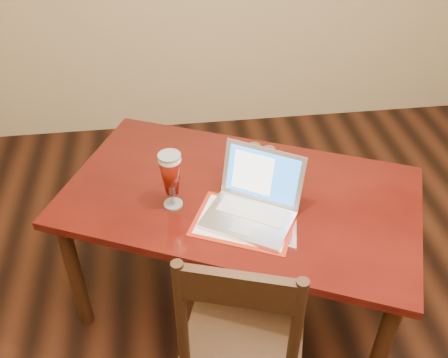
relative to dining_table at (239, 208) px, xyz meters
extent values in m
cube|color=#480E09|center=(0.01, 0.01, 0.06)|extent=(1.81, 1.47, 0.04)
cylinder|color=black|center=(-0.79, -0.03, -0.31)|extent=(0.07, 0.07, 0.70)
cylinder|color=black|center=(0.50, -0.62, -0.31)|extent=(0.07, 0.07, 0.70)
cylinder|color=black|center=(-0.49, 0.64, -0.31)|extent=(0.07, 0.07, 0.70)
cylinder|color=black|center=(0.81, 0.04, -0.31)|extent=(0.07, 0.07, 0.70)
cube|color=#A01F0E|center=(-0.01, -0.18, 0.08)|extent=(0.50, 0.44, 0.00)
cube|color=white|center=(-0.01, -0.18, 0.08)|extent=(0.45, 0.39, 0.00)
cube|color=silver|center=(0.01, -0.18, 0.09)|extent=(0.44, 0.40, 0.02)
cube|color=silver|center=(0.04, -0.14, 0.10)|extent=(0.31, 0.25, 0.00)
cube|color=silver|center=(-0.03, -0.24, 0.10)|extent=(0.11, 0.10, 0.00)
cube|color=silver|center=(0.09, -0.05, 0.22)|extent=(0.34, 0.25, 0.24)
cube|color=blue|center=(0.09, -0.05, 0.22)|extent=(0.30, 0.22, 0.20)
cube|color=white|center=(0.05, -0.03, 0.22)|extent=(0.18, 0.13, 0.17)
cylinder|color=silver|center=(-0.30, -0.03, 0.08)|extent=(0.08, 0.08, 0.01)
cylinder|color=silver|center=(-0.30, -0.03, 0.12)|extent=(0.01, 0.01, 0.06)
cylinder|color=silver|center=(-0.30, -0.03, 0.33)|extent=(0.10, 0.10, 0.02)
cylinder|color=silver|center=(-0.30, -0.03, 0.35)|extent=(0.10, 0.10, 0.01)
cylinder|color=silver|center=(0.13, 0.32, 0.10)|extent=(0.06, 0.06, 0.04)
cylinder|color=silver|center=(0.20, 0.29, 0.10)|extent=(0.06, 0.06, 0.04)
cube|color=black|center=(-0.07, -0.58, -0.19)|extent=(0.57, 0.56, 0.04)
cylinder|color=black|center=(-0.19, -0.36, -0.44)|extent=(0.04, 0.04, 0.45)
cylinder|color=black|center=(0.16, -0.47, -0.44)|extent=(0.04, 0.04, 0.45)
cylinder|color=black|center=(-0.30, -0.69, 0.13)|extent=(0.04, 0.04, 0.59)
cylinder|color=black|center=(0.05, -0.81, 0.13)|extent=(0.04, 0.04, 0.59)
cube|color=black|center=(-0.12, -0.75, 0.35)|extent=(0.36, 0.15, 0.13)
camera|label=1|loc=(-0.30, -1.71, 1.53)|focal=40.00mm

